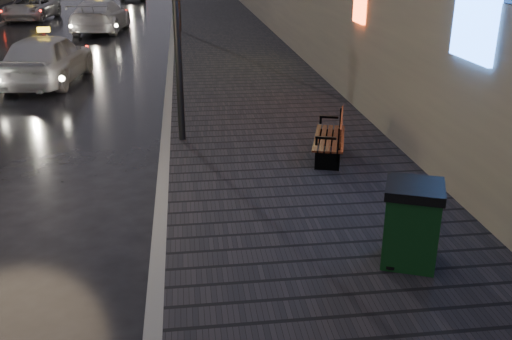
{
  "coord_description": "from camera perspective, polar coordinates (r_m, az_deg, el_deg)",
  "views": [
    {
      "loc": [
        1.95,
        -5.37,
        3.92
      ],
      "look_at": [
        2.93,
        2.32,
        0.85
      ],
      "focal_mm": 40.0,
      "sensor_mm": 36.0,
      "label": 1
    }
  ],
  "objects": [
    {
      "name": "trash_bin",
      "position": [
        7.38,
        15.27,
        -5.16
      ],
      "size": [
        0.91,
        0.91,
        1.06
      ],
      "rotation": [
        0.0,
        0.0,
        -0.39
      ],
      "color": "black",
      "rests_on": "sidewalk"
    },
    {
      "name": "curb",
      "position": [
        26.65,
        -8.35,
        13.1
      ],
      "size": [
        0.2,
        58.0,
        0.15
      ],
      "primitive_type": "cube",
      "color": "slate",
      "rests_on": "ground"
    },
    {
      "name": "taxi_mid",
      "position": [
        29.23,
        -15.27,
        14.67
      ],
      "size": [
        2.61,
        5.39,
        1.51
      ],
      "primitive_type": "imported",
      "rotation": [
        0.0,
        0.0,
        3.05
      ],
      "color": "white",
      "rests_on": "ground"
    },
    {
      "name": "ground",
      "position": [
        6.93,
        -22.97,
        -14.83
      ],
      "size": [
        120.0,
        120.0,
        0.0
      ],
      "primitive_type": "plane",
      "color": "black",
      "rests_on": "ground"
    },
    {
      "name": "taxi_near",
      "position": [
        18.46,
        -20.15,
        10.47
      ],
      "size": [
        2.32,
        4.65,
        1.52
      ],
      "primitive_type": "imported",
      "rotation": [
        0.0,
        0.0,
        3.02
      ],
      "color": "silver",
      "rests_on": "ground"
    },
    {
      "name": "sidewalk",
      "position": [
        26.72,
        -3.06,
        13.31
      ],
      "size": [
        4.6,
        58.0,
        0.15
      ],
      "primitive_type": "cube",
      "color": "black",
      "rests_on": "ground"
    },
    {
      "name": "bench",
      "position": [
        10.81,
        7.68,
        3.29
      ],
      "size": [
        0.98,
        1.68,
        0.81
      ],
      "rotation": [
        0.0,
        0.0,
        -0.29
      ],
      "color": "black",
      "rests_on": "sidewalk"
    },
    {
      "name": "taxi_far",
      "position": [
        35.41,
        -21.56,
        14.87
      ],
      "size": [
        2.6,
        4.82,
        1.29
      ],
      "primitive_type": "imported",
      "rotation": [
        0.0,
        0.0,
        -0.1
      ],
      "color": "silver",
      "rests_on": "ground"
    }
  ]
}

